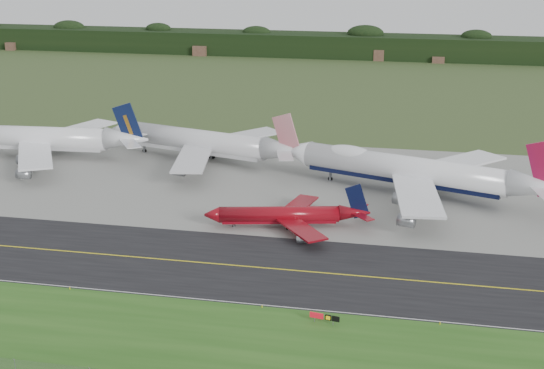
{
  "coord_description": "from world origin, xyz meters",
  "views": [
    {
      "loc": [
        27.2,
        -137.17,
        61.84
      ],
      "look_at": [
        -5.06,
        22.0,
        8.69
      ],
      "focal_mm": 50.0,
      "sensor_mm": 36.0,
      "label": 1
    }
  ],
  "objects": [
    {
      "name": "jet_red_737",
      "position": [
        -0.7,
        18.9,
        2.78
      ],
      "size": [
        36.99,
        29.67,
        10.06
      ],
      "color": "maroon",
      "rests_on": "ground"
    },
    {
      "name": "taxiway_sign",
      "position": [
        13.24,
        -24.01,
        1.22
      ],
      "size": [
        5.17,
        1.11,
        1.74
      ],
      "color": "slate",
      "rests_on": "ground"
    },
    {
      "name": "taxiway_edge_line",
      "position": [
        0.0,
        -19.5,
        0.03
      ],
      "size": [
        400.0,
        0.25,
        0.0
      ],
      "primitive_type": "cube",
      "color": "silver",
      "rests_on": "taxiway"
    },
    {
      "name": "ground",
      "position": [
        0.0,
        0.0,
        0.0
      ],
      "size": [
        600.0,
        600.0,
        0.0
      ],
      "primitive_type": "plane",
      "color": "#2C4620",
      "rests_on": "ground"
    },
    {
      "name": "jet_ba_747",
      "position": [
        25.79,
        47.12,
        6.28
      ],
      "size": [
        71.52,
        57.74,
        18.44
      ],
      "color": "white",
      "rests_on": "ground"
    },
    {
      "name": "horizon_treeline",
      "position": [
        0.0,
        273.76,
        5.47
      ],
      "size": [
        700.0,
        25.0,
        12.0
      ],
      "color": "black",
      "rests_on": "ground"
    },
    {
      "name": "taxiway_centreline",
      "position": [
        0.0,
        -4.0,
        0.03
      ],
      "size": [
        400.0,
        0.4,
        0.0
      ],
      "primitive_type": "cube",
      "color": "yellow",
      "rests_on": "taxiway"
    },
    {
      "name": "jet_star_tail",
      "position": [
        -33.9,
        65.29,
        5.69
      ],
      "size": [
        63.8,
        52.24,
        17.05
      ],
      "color": "silver",
      "rests_on": "ground"
    },
    {
      "name": "edge_marker_right",
      "position": [
        32.33,
        -20.5,
        0.25
      ],
      "size": [
        0.16,
        0.16,
        0.5
      ],
      "primitive_type": "cylinder",
      "color": "yellow",
      "rests_on": "ground"
    },
    {
      "name": "taxiway",
      "position": [
        0.0,
        -4.0,
        0.01
      ],
      "size": [
        400.0,
        32.0,
        0.02
      ],
      "primitive_type": "cube",
      "color": "black",
      "rests_on": "ground"
    },
    {
      "name": "edge_marker_left",
      "position": [
        -34.54,
        -20.5,
        0.25
      ],
      "size": [
        0.16,
        0.16,
        0.5
      ],
      "primitive_type": "cylinder",
      "color": "yellow",
      "rests_on": "ground"
    },
    {
      "name": "jet_navy_gold",
      "position": [
        -82.38,
        59.96,
        5.65
      ],
      "size": [
        66.71,
        58.02,
        17.21
      ],
      "color": "white",
      "rests_on": "ground"
    },
    {
      "name": "edge_marker_center",
      "position": [
        1.77,
        -20.5,
        0.25
      ],
      "size": [
        0.16,
        0.16,
        0.5
      ],
      "primitive_type": "cylinder",
      "color": "yellow",
      "rests_on": "ground"
    },
    {
      "name": "apron",
      "position": [
        0.0,
        51.0,
        0.01
      ],
      "size": [
        400.0,
        78.0,
        0.01
      ],
      "primitive_type": "cube",
      "color": "gray",
      "rests_on": "ground"
    },
    {
      "name": "grass_verge",
      "position": [
        0.0,
        -35.0,
        0.01
      ],
      "size": [
        400.0,
        30.0,
        0.01
      ],
      "primitive_type": "cube",
      "color": "#245318",
      "rests_on": "ground"
    }
  ]
}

